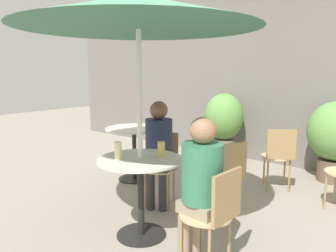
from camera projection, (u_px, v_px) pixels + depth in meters
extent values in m
plane|color=gray|center=(146.00, 241.00, 2.99)|extent=(20.00, 20.00, 0.00)
cube|color=slate|center=(284.00, 73.00, 5.24)|extent=(10.00, 0.06, 3.00)
cylinder|color=black|center=(141.00, 234.00, 3.11)|extent=(0.47, 0.47, 0.01)
cylinder|color=black|center=(141.00, 198.00, 3.05)|extent=(0.06, 0.06, 0.71)
cylinder|color=silver|center=(140.00, 160.00, 2.99)|extent=(0.78, 0.78, 0.02)
cylinder|color=black|center=(135.00, 178.00, 4.73)|extent=(0.47, 0.47, 0.01)
cylinder|color=black|center=(134.00, 154.00, 4.67)|extent=(0.06, 0.06, 0.71)
cylinder|color=silver|center=(134.00, 129.00, 4.61)|extent=(0.80, 0.80, 0.02)
cylinder|color=tan|center=(206.00, 215.00, 2.55)|extent=(0.42, 0.42, 0.02)
cylinder|color=#9E7A4C|center=(229.00, 241.00, 2.59)|extent=(0.02, 0.02, 0.42)
cylinder|color=#9E7A4C|center=(181.00, 242.00, 2.57)|extent=(0.02, 0.02, 0.42)
cylinder|color=#9E7A4C|center=(202.00, 230.00, 2.77)|extent=(0.02, 0.02, 0.42)
cube|color=#9E7A4C|center=(227.00, 197.00, 2.39)|extent=(0.05, 0.35, 0.38)
cylinder|color=tan|center=(160.00, 169.00, 3.75)|extent=(0.42, 0.42, 0.02)
cylinder|color=#9E7A4C|center=(174.00, 184.00, 3.89)|extent=(0.02, 0.02, 0.42)
cylinder|color=#9E7A4C|center=(152.00, 182.00, 3.95)|extent=(0.02, 0.02, 0.42)
cylinder|color=#9E7A4C|center=(169.00, 192.00, 3.63)|extent=(0.02, 0.02, 0.42)
cylinder|color=#9E7A4C|center=(146.00, 190.00, 3.69)|extent=(0.02, 0.02, 0.42)
cube|color=#9E7A4C|center=(164.00, 148.00, 3.90)|extent=(0.33, 0.19, 0.38)
cylinder|color=#9E7A4C|center=(325.00, 191.00, 3.65)|extent=(0.02, 0.02, 0.42)
cylinder|color=#9E7A4C|center=(335.00, 186.00, 3.83)|extent=(0.02, 0.02, 0.42)
cylinder|color=tan|center=(221.00, 175.00, 3.51)|extent=(0.42, 0.42, 0.02)
cylinder|color=#9E7A4C|center=(216.00, 202.00, 3.37)|extent=(0.02, 0.02, 0.42)
cylinder|color=#9E7A4C|center=(238.00, 197.00, 3.48)|extent=(0.02, 0.02, 0.42)
cylinder|color=#9E7A4C|center=(203.00, 193.00, 3.61)|extent=(0.02, 0.02, 0.42)
cylinder|color=#9E7A4C|center=(224.00, 189.00, 3.72)|extent=(0.02, 0.02, 0.42)
cube|color=#9E7A4C|center=(232.00, 162.00, 3.31)|extent=(0.19, 0.33, 0.38)
cylinder|color=tan|center=(277.00, 156.00, 4.29)|extent=(0.42, 0.42, 0.02)
cylinder|color=#9E7A4C|center=(268.00, 175.00, 4.21)|extent=(0.02, 0.02, 0.42)
cylinder|color=#9E7A4C|center=(289.00, 176.00, 4.18)|extent=(0.02, 0.02, 0.42)
cylinder|color=#9E7A4C|center=(264.00, 169.00, 4.48)|extent=(0.02, 0.02, 0.42)
cylinder|color=#9E7A4C|center=(285.00, 170.00, 4.44)|extent=(0.02, 0.02, 0.42)
cube|color=#9E7A4C|center=(281.00, 145.00, 4.07)|extent=(0.31, 0.21, 0.38)
cylinder|color=gray|center=(195.00, 231.00, 2.74)|extent=(0.10, 0.10, 0.42)
cylinder|color=gray|center=(184.00, 238.00, 2.64)|extent=(0.10, 0.10, 0.42)
cube|color=gray|center=(202.00, 206.00, 2.56)|extent=(0.32, 0.29, 0.10)
cylinder|color=#337551|center=(202.00, 173.00, 2.52)|extent=(0.32, 0.32, 0.46)
sphere|color=#9E7051|center=(203.00, 130.00, 2.46)|extent=(0.20, 0.20, 0.20)
cylinder|color=#2D2D33|center=(151.00, 191.00, 3.66)|extent=(0.09, 0.09, 0.42)
cylinder|color=#2D2D33|center=(163.00, 192.00, 3.63)|extent=(0.09, 0.09, 0.42)
cube|color=#2D2D33|center=(159.00, 165.00, 3.70)|extent=(0.36, 0.37, 0.09)
cylinder|color=#232847|center=(159.00, 140.00, 3.66)|extent=(0.30, 0.30, 0.48)
sphere|color=brown|center=(159.00, 110.00, 3.60)|extent=(0.20, 0.20, 0.20)
cylinder|color=#DBC65B|center=(161.00, 149.00, 3.03)|extent=(0.07, 0.07, 0.15)
cylinder|color=beige|center=(118.00, 151.00, 2.94)|extent=(0.06, 0.06, 0.16)
cylinder|color=slate|center=(223.00, 150.00, 5.66)|extent=(0.39, 0.39, 0.38)
ellipsoid|color=#609947|center=(224.00, 117.00, 5.57)|extent=(0.66, 0.66, 0.79)
cylinder|color=brown|center=(332.00, 170.00, 4.62)|extent=(0.40, 0.40, 0.30)
ellipsoid|color=#609947|center=(335.00, 131.00, 4.53)|extent=(0.74, 0.74, 0.83)
cylinder|color=silver|center=(140.00, 122.00, 2.93)|extent=(0.04, 0.04, 2.17)
cone|color=#33664C|center=(138.00, 12.00, 2.77)|extent=(2.11, 2.11, 0.28)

